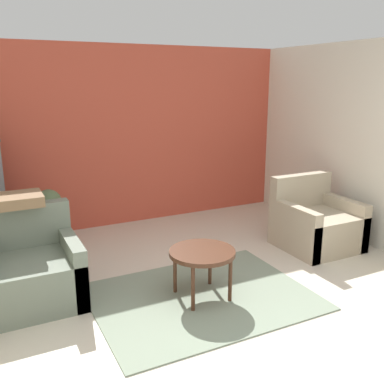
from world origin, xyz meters
TOP-DOWN VIEW (x-y plane):
  - ground_plane at (0.00, 0.00)m, footprint 20.00×20.00m
  - wall_back_accent at (0.00, 3.65)m, footprint 4.65×0.06m
  - wall_right at (2.29, 1.81)m, footprint 0.06×3.62m
  - area_rug at (-0.21, 1.19)m, footprint 2.00×1.52m
  - coffee_table at (-0.21, 1.19)m, footprint 0.61×0.61m
  - armchair_left at (-1.64, 1.84)m, footprint 0.86×0.82m
  - armchair_right at (1.63, 1.70)m, footprint 0.86×0.82m
  - potted_plant at (-1.27, 3.08)m, footprint 0.34×0.31m
  - throw_pillow at (-1.64, 2.14)m, footprint 0.39×0.39m

SIDE VIEW (x-z plane):
  - ground_plane at x=0.00m, z-range 0.00..0.00m
  - area_rug at x=-0.21m, z-range 0.00..0.01m
  - armchair_left at x=-1.64m, z-range -0.14..0.71m
  - armchair_right at x=1.63m, z-range -0.14..0.71m
  - coffee_table at x=-0.21m, z-range 0.19..0.66m
  - potted_plant at x=-1.27m, z-range 0.06..0.80m
  - throw_pillow at x=-1.64m, z-range 0.85..0.95m
  - wall_back_accent at x=0.00m, z-range 0.00..2.45m
  - wall_right at x=2.29m, z-range 0.00..2.45m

